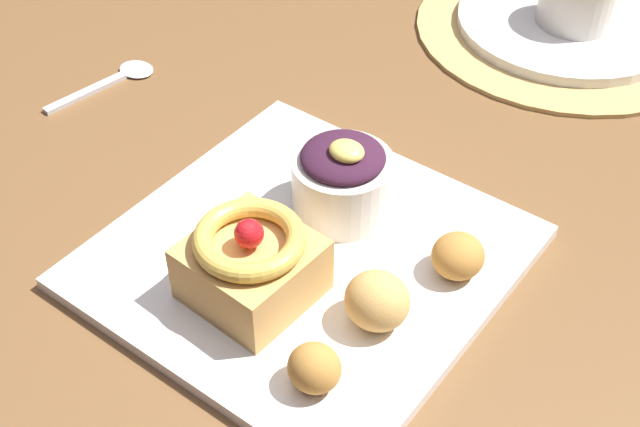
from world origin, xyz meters
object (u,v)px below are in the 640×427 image
object	(u,v)px
front_plate	(305,257)
berry_ramekin	(343,179)
fritter_middle	(377,301)
spoon	(115,79)
fritter_front	(458,256)
fritter_back	(314,368)
back_plate	(567,22)
cake_slice	(251,263)

from	to	relation	value
front_plate	berry_ramekin	size ratio (longest dim) A/B	3.54
fritter_middle	spoon	bearing A→B (deg)	164.31
front_plate	fritter_middle	distance (m)	0.10
fritter_front	berry_ramekin	bearing A→B (deg)	177.02
fritter_middle	front_plate	bearing A→B (deg)	163.65
berry_ramekin	fritter_middle	bearing A→B (deg)	-42.57
fritter_back	back_plate	size ratio (longest dim) A/B	0.16
fritter_front	spoon	world-z (taller)	fritter_front
fritter_front	spoon	size ratio (longest dim) A/B	0.34
front_plate	spoon	xyz separation A→B (m)	(-0.32, 0.09, -0.00)
berry_ramekin	fritter_back	world-z (taller)	berry_ramekin
berry_ramekin	front_plate	bearing A→B (deg)	-83.37
front_plate	fritter_back	xyz separation A→B (m)	(0.09, -0.10, 0.02)
front_plate	fritter_back	world-z (taller)	fritter_back
berry_ramekin	fritter_middle	world-z (taller)	berry_ramekin
fritter_back	spoon	xyz separation A→B (m)	(-0.41, 0.19, -0.03)
cake_slice	fritter_front	xyz separation A→B (m)	(0.12, 0.11, -0.02)
fritter_front	fritter_middle	size ratio (longest dim) A/B	0.87
berry_ramekin	fritter_middle	xyz separation A→B (m)	(0.09, -0.09, -0.01)
cake_slice	back_plate	distance (m)	0.53
front_plate	fritter_front	bearing A→B (deg)	26.62
front_plate	fritter_middle	world-z (taller)	fritter_middle
fritter_front	back_plate	bearing A→B (deg)	103.01
cake_slice	fritter_front	distance (m)	0.16
front_plate	cake_slice	distance (m)	0.07
fritter_middle	spoon	xyz separation A→B (m)	(-0.41, 0.12, -0.03)
cake_slice	berry_ramekin	distance (m)	0.12
spoon	back_plate	bearing A→B (deg)	-32.65
front_plate	fritter_front	world-z (taller)	fritter_front
fritter_front	back_plate	xyz separation A→B (m)	(-0.10, 0.42, -0.02)
back_plate	fritter_back	bearing A→B (deg)	-82.84
fritter_back	spoon	size ratio (longest dim) A/B	0.31
fritter_middle	fritter_back	size ratio (longest dim) A/B	1.29
fritter_front	fritter_back	bearing A→B (deg)	-98.99
cake_slice	fritter_middle	bearing A→B (deg)	19.84
spoon	fritter_middle	bearing A→B (deg)	-96.90
fritter_front	fritter_middle	bearing A→B (deg)	-105.57
front_plate	back_plate	size ratio (longest dim) A/B	1.23
cake_slice	fritter_back	bearing A→B (deg)	-24.12
berry_ramekin	spoon	bearing A→B (deg)	174.81
cake_slice	fritter_middle	xyz separation A→B (m)	(0.09, 0.03, -0.01)
fritter_back	front_plate	bearing A→B (deg)	130.50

